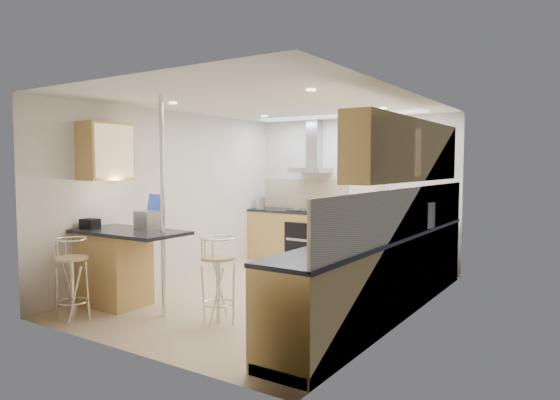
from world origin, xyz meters
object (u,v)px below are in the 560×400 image
Objects in this scene: laptop at (149,220)px; bar_stool_near at (72,279)px; microwave at (406,216)px; bar_stool_end at (218,280)px; bread_bin at (344,237)px.

laptop is 0.34× the size of bar_stool_near.
microwave is 0.64× the size of bar_stool_end.
microwave is 1.65m from bread_bin.
microwave is 0.65× the size of bar_stool_near.
laptop is at bearing 54.69° from bar_stool_near.
bread_bin reaches higher than bar_stool_end.
laptop is 1.09m from bar_stool_near.
laptop is at bearing 99.47° from bar_stool_end.
bar_stool_near is 2.44× the size of bread_bin.
bread_bin is at bearing -67.69° from bar_stool_end.
bar_stool_end reaches higher than bar_stool_near.
microwave reaches higher than bar_stool_end.
microwave reaches higher than bread_bin.
bar_stool_end is at bearing 10.88° from bar_stool_near.
bar_stool_near is at bearing -147.50° from bread_bin.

